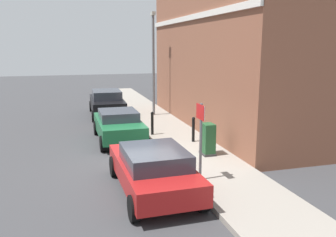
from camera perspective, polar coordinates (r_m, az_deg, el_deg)
name	(u,v)px	position (r m, az deg, el deg)	size (l,w,h in m)	color
ground	(146,162)	(12.72, -3.61, -7.02)	(80.00, 80.00, 0.00)	#38383A
sidewalk	(158,122)	(18.78, -1.60, -0.64)	(2.42, 30.00, 0.15)	gray
corner_building	(263,49)	(18.93, 14.93, 10.70)	(7.89, 13.02, 7.76)	brown
car_red	(153,168)	(10.01, -2.38, -8.00)	(2.02, 4.22, 1.32)	maroon
car_green	(119,125)	(15.44, -7.91, -1.02)	(1.91, 3.93, 1.34)	#195933
car_black	(107,102)	(21.21, -9.76, 2.56)	(2.02, 4.44, 1.49)	black
utility_cabinet	(208,140)	(13.02, 6.41, -3.50)	(0.46, 0.61, 1.15)	#1E4C28
bollard_near_cabinet	(193,128)	(14.70, 4.08, -1.61)	(0.14, 0.14, 1.04)	black
bollard_far_kerb	(152,122)	(15.84, -2.53, -0.63)	(0.14, 0.14, 1.04)	black
street_sign	(201,130)	(10.33, 5.25, -1.87)	(0.08, 0.60, 2.30)	#59595B
lamppost	(153,59)	(20.17, -2.37, 9.45)	(0.20, 0.44, 5.72)	#59595B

